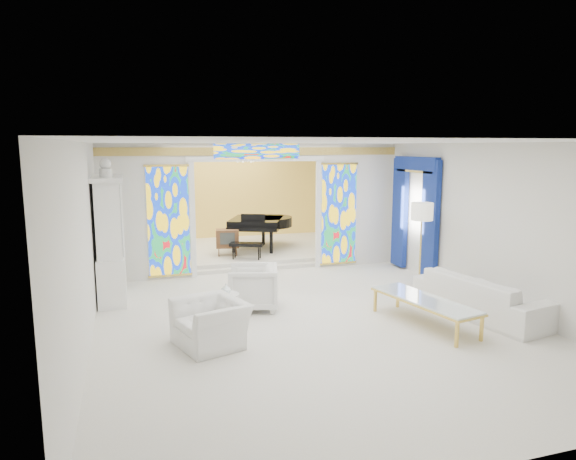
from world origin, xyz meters
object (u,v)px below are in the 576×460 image
object	(u,v)px
china_cabinet	(110,240)
sofa	(482,296)
armchair_right	(253,287)
coffee_table	(425,301)
grand_piano	(261,223)
tv_console	(227,238)
armchair_left	(211,323)

from	to	relation	value
china_cabinet	sofa	bearing A→B (deg)	-25.39
armchair_right	coffee_table	size ratio (longest dim) A/B	0.41
armchair_right	grand_piano	size ratio (longest dim) A/B	0.34
china_cabinet	sofa	xyz separation A→B (m)	(6.17, -2.93, -0.81)
sofa	grand_piano	bearing A→B (deg)	10.09
china_cabinet	sofa	distance (m)	6.87
tv_console	grand_piano	bearing A→B (deg)	42.01
armchair_right	tv_console	size ratio (longest dim) A/B	1.32
sofa	coffee_table	distance (m)	1.24
armchair_right	grand_piano	distance (m)	4.82
sofa	coffee_table	world-z (taller)	sofa
armchair_right	grand_piano	xyz separation A→B (m)	(1.36, 4.60, 0.46)
sofa	coffee_table	xyz separation A→B (m)	(-1.23, -0.13, 0.06)
coffee_table	sofa	bearing A→B (deg)	6.05
china_cabinet	grand_piano	bearing A→B (deg)	40.55
china_cabinet	armchair_right	bearing A→B (deg)	-28.68
china_cabinet	sofa	world-z (taller)	china_cabinet
armchair_left	grand_piano	bearing A→B (deg)	141.23
china_cabinet	tv_console	world-z (taller)	china_cabinet
coffee_table	grand_piano	distance (m)	6.43
armchair_right	coffee_table	world-z (taller)	armchair_right
armchair_left	tv_console	world-z (taller)	tv_console
coffee_table	tv_console	distance (m)	6.05
china_cabinet	coffee_table	world-z (taller)	china_cabinet
china_cabinet	coffee_table	xyz separation A→B (m)	(4.94, -3.06, -0.75)
coffee_table	grand_piano	world-z (taller)	grand_piano
armchair_left	grand_piano	distance (m)	6.58
armchair_left	coffee_table	size ratio (longest dim) A/B	0.49
armchair_right	tv_console	distance (m)	3.93
sofa	grand_piano	xyz separation A→B (m)	(-2.36, 6.19, 0.50)
china_cabinet	grand_piano	size ratio (longest dim) A/B	1.04
armchair_left	china_cabinet	bearing A→B (deg)	-170.77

